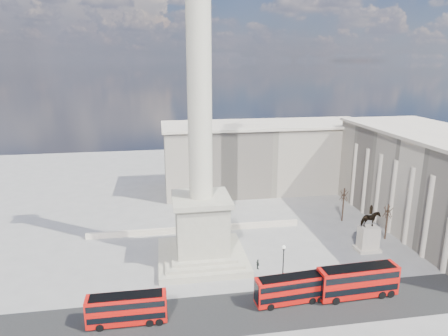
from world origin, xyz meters
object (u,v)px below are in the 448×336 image
red_bus_a (127,309)px  red_bus_b (291,289)px  equestrian_statue (369,235)px  pedestrian_walking (389,277)px  pedestrian_standing (379,268)px  victorian_lamp (283,261)px  red_bus_c (358,281)px  nelsons_column (201,184)px  pedestrian_crossing (258,264)px

red_bus_a → red_bus_b: red_bus_a is taller
equestrian_statue → pedestrian_walking: 10.49m
red_bus_b → pedestrian_standing: (15.43, 4.86, -1.08)m
victorian_lamp → pedestrian_walking: bearing=-9.8°
red_bus_b → red_bus_c: red_bus_c is taller
nelsons_column → pedestrian_standing: size_ratio=25.74×
red_bus_c → pedestrian_crossing: (-11.63, 9.45, -1.54)m
red_bus_a → red_bus_c: (30.59, 0.87, 0.31)m
pedestrian_standing → victorian_lamp: bearing=-27.9°
victorian_lamp → pedestrian_crossing: victorian_lamp is taller
victorian_lamp → equestrian_statue: bearing=23.3°
nelsons_column → victorian_lamp: bearing=-39.3°
red_bus_b → equestrian_statue: equestrian_statue is taller
nelsons_column → red_bus_b: size_ratio=5.11×
red_bus_c → equestrian_statue: size_ratio=1.36×
victorian_lamp → pedestrian_walking: (15.21, -2.62, -2.58)m
nelsons_column → red_bus_c: nelsons_column is taller
pedestrian_standing → red_bus_a: bearing=-18.2°
equestrian_statue → nelsons_column: bearing=177.2°
equestrian_statue → pedestrian_standing: (-2.35, -7.63, -1.88)m
red_bus_c → pedestrian_walking: (6.22, 2.51, -1.49)m
nelsons_column → pedestrian_standing: (25.83, -9.03, -11.95)m
red_bus_a → nelsons_column: bearing=54.5°
red_bus_a → red_bus_c: size_ratio=0.86×
victorian_lamp → pedestrian_standing: victorian_lamp is taller
equestrian_statue → pedestrian_crossing: size_ratio=5.01×
equestrian_statue → pedestrian_standing: 8.20m
pedestrian_standing → pedestrian_walking: bearing=67.7°
red_bus_c → pedestrian_walking: 6.87m
red_bus_c → equestrian_statue: 15.12m
equestrian_statue → pedestrian_standing: bearing=-107.1°
red_bus_b → red_bus_c: (9.42, -0.10, 0.32)m
nelsons_column → victorian_lamp: size_ratio=8.51×
equestrian_statue → pedestrian_walking: size_ratio=4.71×
nelsons_column → red_bus_a: size_ratio=5.16×
nelsons_column → red_bus_a: bearing=-125.9°
nelsons_column → pedestrian_standing: nelsons_column is taller
nelsons_column → pedestrian_standing: 29.85m
nelsons_column → equestrian_statue: bearing=-2.8°
pedestrian_crossing → nelsons_column: bearing=50.1°
victorian_lamp → equestrian_statue: (17.34, 7.46, -0.60)m
red_bus_c → red_bus_b: bearing=177.0°
nelsons_column → red_bus_b: (10.40, -13.90, -10.87)m
red_bus_a → victorian_lamp: size_ratio=1.65×
equestrian_statue → pedestrian_walking: bearing=-102.0°
pedestrian_crossing → pedestrian_standing: bearing=-115.2°
nelsons_column → equestrian_statue: nelsons_column is taller
equestrian_statue → pedestrian_crossing: bearing=-171.1°
red_bus_b → red_bus_c: bearing=-5.1°
nelsons_column → pedestrian_crossing: nelsons_column is taller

